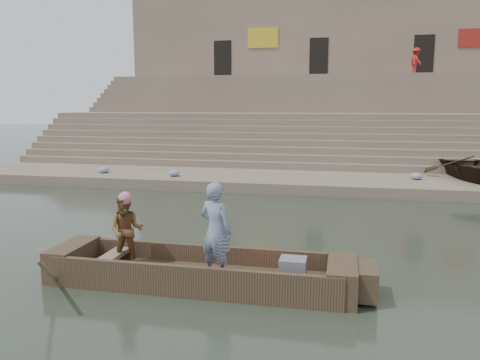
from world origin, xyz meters
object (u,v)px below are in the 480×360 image
(main_rowboat, at_px, (199,279))
(television, at_px, (292,269))
(standing_man, at_px, (216,231))
(rowing_man, at_px, (126,230))
(pedestrian, at_px, (416,61))

(main_rowboat, relative_size, television, 10.87)
(standing_man, bearing_deg, rowing_man, 11.28)
(television, relative_size, pedestrian, 0.28)
(television, xyz_separation_m, pedestrian, (5.12, 24.84, 5.60))
(standing_man, distance_m, rowing_man, 1.88)
(rowing_man, relative_size, television, 2.95)
(pedestrian, bearing_deg, television, 146.32)
(television, bearing_deg, rowing_man, 177.46)
(rowing_man, xyz_separation_m, television, (3.17, -0.14, -0.48))
(rowing_man, bearing_deg, main_rowboat, -17.55)
(main_rowboat, height_order, rowing_man, rowing_man)
(main_rowboat, distance_m, pedestrian, 26.43)
(standing_man, distance_m, television, 1.50)
(rowing_man, bearing_deg, television, -14.64)
(rowing_man, bearing_deg, pedestrian, 59.35)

